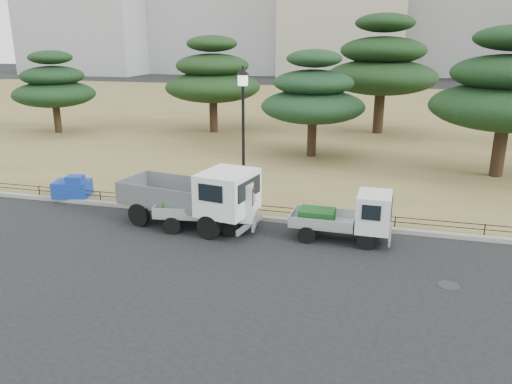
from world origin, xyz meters
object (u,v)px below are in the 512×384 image
(truck_large, at_px, (195,194))
(street_lamp, at_px, (243,118))
(truck_kei_front, at_px, (214,204))
(tarp_pile, at_px, (73,188))
(truck_kei_rear, at_px, (349,216))

(truck_large, xyz_separation_m, street_lamp, (1.41, 1.50, 2.64))
(truck_kei_front, relative_size, tarp_pile, 2.26)
(truck_large, height_order, truck_kei_rear, truck_large)
(street_lamp, bearing_deg, truck_large, -133.23)
(street_lamp, bearing_deg, tarp_pile, 179.48)
(truck_kei_rear, bearing_deg, street_lamp, 161.62)
(truck_large, relative_size, tarp_pile, 3.23)
(truck_kei_front, bearing_deg, street_lamp, 60.45)
(truck_large, relative_size, street_lamp, 0.98)
(truck_kei_front, xyz_separation_m, tarp_pile, (-7.09, 1.70, -0.40))
(street_lamp, xyz_separation_m, tarp_pile, (-7.72, 0.07, -3.33))
(tarp_pile, bearing_deg, street_lamp, -0.52)
(truck_large, height_order, truck_kei_front, truck_large)
(truck_kei_rear, relative_size, street_lamp, 0.61)
(street_lamp, relative_size, tarp_pile, 3.31)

